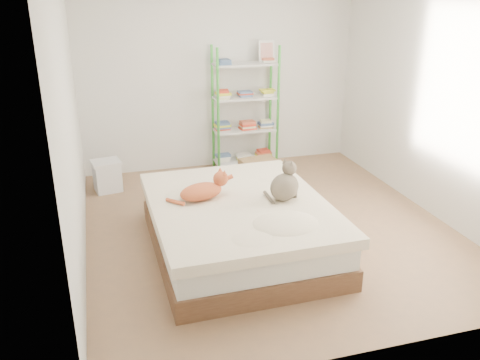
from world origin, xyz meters
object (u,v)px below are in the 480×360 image
object	(u,v)px
orange_cat	(201,190)
white_bin	(107,176)
shelf_unit	(246,112)
bed	(239,226)
cardboard_box	(260,172)
grey_cat	(285,181)

from	to	relation	value
orange_cat	white_bin	xyz separation A→B (m)	(-0.84, 1.77, -0.42)
shelf_unit	white_bin	size ratio (longest dim) A/B	4.39
bed	cardboard_box	distance (m)	1.79
bed	shelf_unit	size ratio (longest dim) A/B	1.18
bed	white_bin	xyz separation A→B (m)	(-1.17, 1.93, -0.06)
cardboard_box	bed	bearing A→B (deg)	-122.75
cardboard_box	white_bin	xyz separation A→B (m)	(-1.92, 0.30, 0.04)
orange_cat	cardboard_box	xyz separation A→B (m)	(1.08, 1.48, -0.46)
bed	cardboard_box	xyz separation A→B (m)	(0.75, 1.63, -0.10)
white_bin	bed	bearing A→B (deg)	-58.68
orange_cat	cardboard_box	world-z (taller)	orange_cat
bed	orange_cat	bearing A→B (deg)	154.65
grey_cat	white_bin	size ratio (longest dim) A/B	0.96
shelf_unit	orange_cat	bearing A→B (deg)	-116.71
orange_cat	shelf_unit	distance (m)	2.41
shelf_unit	white_bin	bearing A→B (deg)	-168.92
bed	shelf_unit	bearing A→B (deg)	71.19
orange_cat	grey_cat	xyz separation A→B (m)	(0.76, -0.22, 0.09)
grey_cat	white_bin	xyz separation A→B (m)	(-1.61, 2.00, -0.51)
shelf_unit	grey_cat	bearing A→B (deg)	-97.63
orange_cat	bed	bearing A→B (deg)	-39.59
orange_cat	white_bin	bearing A→B (deg)	100.41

